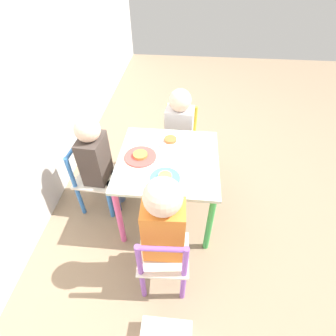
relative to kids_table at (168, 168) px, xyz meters
The scene contains 11 objects.
ground_plane 0.43m from the kids_table, ahead, with size 6.00×6.00×0.00m, color #8C755B.
kids_table is the anchor object (origin of this frame).
chair_purple 0.54m from the kids_table, behind, with size 0.27×0.27×0.52m.
chair_blue 0.54m from the kids_table, 86.66° to the left, with size 0.27×0.27×0.52m.
chair_yellow 0.54m from the kids_table, ahead, with size 0.28×0.28×0.52m.
child_left 0.46m from the kids_table, behind, with size 0.22×0.21×0.79m.
child_back 0.45m from the kids_table, 86.66° to the left, with size 0.21×0.21×0.74m.
child_right 0.45m from the kids_table, ahead, with size 0.22×0.21×0.71m.
plate_left 0.19m from the kids_table, behind, with size 0.16×0.16×0.03m.
plate_back 0.19m from the kids_table, 90.00° to the left, with size 0.19×0.19×0.03m.
plate_right 0.19m from the kids_table, ahead, with size 0.17×0.17×0.03m.
Camera 1 is at (-1.17, -0.11, 1.53)m, focal length 28.00 mm.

